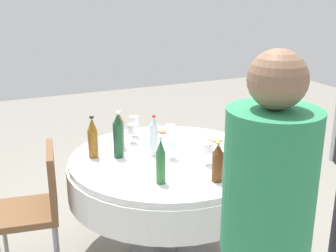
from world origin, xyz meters
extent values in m
plane|color=gray|center=(0.00, 0.00, 0.00)|extent=(10.00, 10.00, 0.00)
cylinder|color=white|center=(0.00, 0.00, 0.72)|extent=(1.33, 1.33, 0.04)
cylinder|color=white|center=(0.00, 0.00, 0.59)|extent=(1.36, 1.36, 0.22)
cylinder|color=slate|center=(0.00, 0.00, 0.24)|extent=(0.14, 0.14, 0.48)
cylinder|color=slate|center=(0.00, 0.00, 0.01)|extent=(0.56, 0.56, 0.03)
cylinder|color=#2D6B38|center=(0.36, -0.20, 0.84)|extent=(0.06, 0.06, 0.19)
cone|color=#2D6B38|center=(0.36, -0.20, 0.97)|extent=(0.05, 0.05, 0.08)
cylinder|color=silver|center=(0.36, -0.20, 1.02)|extent=(0.02, 0.02, 0.01)
cylinder|color=silver|center=(-0.06, -0.07, 0.85)|extent=(0.06, 0.06, 0.22)
cone|color=silver|center=(-0.06, -0.07, 0.98)|extent=(0.05, 0.05, 0.05)
cylinder|color=red|center=(-0.06, -0.07, 1.01)|extent=(0.02, 0.02, 0.01)
cylinder|color=#194728|center=(-0.13, -0.31, 0.86)|extent=(0.07, 0.07, 0.24)
cone|color=#194728|center=(-0.13, -0.31, 1.01)|extent=(0.06, 0.06, 0.06)
cylinder|color=silver|center=(-0.13, -0.31, 1.05)|extent=(0.03, 0.03, 0.01)
cylinder|color=#8C5619|center=(-0.19, -0.46, 0.84)|extent=(0.07, 0.07, 0.19)
cone|color=#8C5619|center=(-0.19, -0.46, 0.97)|extent=(0.06, 0.06, 0.08)
cylinder|color=black|center=(-0.19, -0.46, 1.02)|extent=(0.03, 0.03, 0.01)
cylinder|color=#593314|center=(0.47, 0.11, 0.83)|extent=(0.07, 0.07, 0.18)
cone|color=#593314|center=(0.47, 0.11, 0.95)|extent=(0.06, 0.06, 0.05)
cylinder|color=gold|center=(0.47, 0.11, 0.98)|extent=(0.03, 0.03, 0.01)
cylinder|color=#8C5619|center=(-0.29, -0.25, 0.84)|extent=(0.07, 0.07, 0.19)
cone|color=#8C5619|center=(-0.29, -0.25, 0.97)|extent=(0.06, 0.06, 0.07)
cylinder|color=silver|center=(-0.29, -0.25, 1.01)|extent=(0.03, 0.03, 0.01)
cylinder|color=white|center=(0.05, 0.01, 0.74)|extent=(0.06, 0.06, 0.00)
cylinder|color=white|center=(0.05, 0.01, 0.78)|extent=(0.01, 0.01, 0.06)
cylinder|color=white|center=(0.05, 0.01, 0.84)|extent=(0.07, 0.07, 0.06)
cylinder|color=white|center=(-0.23, 0.12, 0.74)|extent=(0.06, 0.06, 0.00)
cylinder|color=white|center=(-0.23, 0.12, 0.78)|extent=(0.01, 0.01, 0.07)
cylinder|color=white|center=(-0.23, 0.12, 0.85)|extent=(0.06, 0.06, 0.07)
cylinder|color=white|center=(-0.35, -0.13, 0.74)|extent=(0.06, 0.06, 0.00)
cylinder|color=white|center=(-0.35, -0.13, 0.78)|extent=(0.01, 0.01, 0.07)
cylinder|color=white|center=(-0.35, -0.13, 0.85)|extent=(0.07, 0.07, 0.07)
cylinder|color=white|center=(-0.47, -0.07, 0.74)|extent=(0.06, 0.06, 0.00)
cylinder|color=white|center=(-0.47, -0.07, 0.78)|extent=(0.01, 0.01, 0.08)
cylinder|color=white|center=(-0.47, -0.07, 0.86)|extent=(0.07, 0.07, 0.08)
cylinder|color=maroon|center=(-0.47, -0.07, 0.84)|extent=(0.06, 0.06, 0.03)
cylinder|color=white|center=(0.23, 0.18, 0.74)|extent=(0.06, 0.06, 0.00)
cylinder|color=white|center=(0.23, 0.18, 0.78)|extent=(0.01, 0.01, 0.08)
cylinder|color=white|center=(0.23, 0.18, 0.86)|extent=(0.07, 0.07, 0.07)
cylinder|color=white|center=(-0.44, 0.15, 0.75)|extent=(0.20, 0.20, 0.02)
ellipsoid|color=tan|center=(-0.44, 0.15, 0.77)|extent=(0.09, 0.08, 0.02)
cylinder|color=white|center=(-0.11, 0.43, 0.75)|extent=(0.25, 0.25, 0.02)
ellipsoid|color=tan|center=(-0.11, 0.43, 0.77)|extent=(0.11, 0.10, 0.02)
cylinder|color=white|center=(0.29, 0.40, 0.75)|extent=(0.23, 0.23, 0.02)
ellipsoid|color=tan|center=(0.29, 0.40, 0.77)|extent=(0.11, 0.09, 0.02)
cube|color=silver|center=(-0.08, 0.15, 0.74)|extent=(0.17, 0.09, 0.00)
cube|color=silver|center=(-0.05, -0.51, 0.74)|extent=(0.15, 0.12, 0.00)
cylinder|color=#2D8C59|center=(1.32, -0.18, 1.16)|extent=(0.34, 0.34, 0.55)
sphere|color=#8C664C|center=(1.32, -0.18, 1.54)|extent=(0.21, 0.21, 0.21)
cube|color=brown|center=(-0.15, -0.94, 0.45)|extent=(0.46, 0.46, 0.04)
cube|color=brown|center=(-0.12, -0.76, 0.66)|extent=(0.40, 0.10, 0.42)
cylinder|color=gray|center=(-0.34, -1.08, 0.21)|extent=(0.03, 0.03, 0.43)
cylinder|color=gray|center=(-0.29, -0.74, 0.21)|extent=(0.03, 0.03, 0.43)
camera|label=1|loc=(2.49, -1.10, 1.85)|focal=46.40mm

